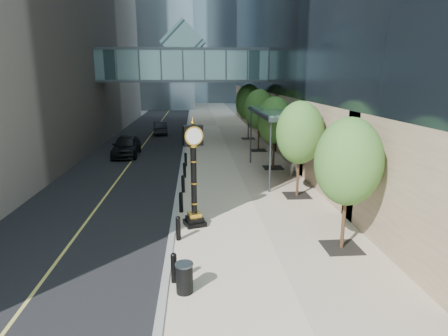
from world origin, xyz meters
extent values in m
plane|color=gray|center=(0.00, 0.00, 0.00)|extent=(320.00, 320.00, 0.00)
cube|color=black|center=(-7.00, 40.00, 0.01)|extent=(8.00, 180.00, 0.02)
cube|color=#C5B498|center=(1.00, 40.00, 0.03)|extent=(8.00, 180.00, 0.06)
cube|color=gray|center=(-3.00, 40.00, 0.04)|extent=(0.25, 180.00, 0.07)
cube|color=slate|center=(-3.00, 28.00, 7.50)|extent=(17.00, 4.00, 3.00)
cube|color=#383F44|center=(-3.00, 28.00, 6.05)|extent=(17.00, 4.20, 0.25)
cube|color=#383F44|center=(-3.00, 28.00, 8.95)|extent=(17.00, 4.20, 0.25)
cube|color=slate|center=(-3.00, 28.00, 9.60)|extent=(4.24, 3.00, 4.24)
cube|color=#383F44|center=(3.50, 14.00, 4.20)|extent=(3.00, 8.00, 0.25)
cube|color=slate|center=(3.50, 14.00, 4.35)|extent=(2.80, 7.80, 0.06)
cylinder|color=#383F44|center=(2.20, 10.30, 2.10)|extent=(0.12, 0.12, 4.20)
cylinder|color=#383F44|center=(2.20, 17.70, 2.10)|extent=(0.12, 0.12, 4.20)
cylinder|color=black|center=(-2.70, 1.00, 0.51)|extent=(0.20, 0.20, 0.90)
cylinder|color=black|center=(-2.70, 4.20, 0.51)|extent=(0.20, 0.20, 0.90)
cylinder|color=black|center=(-2.70, 7.40, 0.51)|extent=(0.20, 0.20, 0.90)
cylinder|color=black|center=(-2.70, 10.60, 0.51)|extent=(0.20, 0.20, 0.90)
cylinder|color=black|center=(-2.70, 13.80, 0.51)|extent=(0.20, 0.20, 0.90)
cylinder|color=black|center=(-2.70, 17.00, 0.51)|extent=(0.20, 0.20, 0.90)
cube|color=black|center=(3.60, 3.00, 0.07)|extent=(1.40, 1.40, 0.02)
cylinder|color=#482B1E|center=(3.60, 3.00, 1.40)|extent=(0.14, 0.14, 2.68)
ellipsoid|color=#356224|center=(3.60, 3.00, 3.47)|extent=(2.45, 2.45, 3.27)
cube|color=black|center=(3.60, 9.50, 0.07)|extent=(1.40, 1.40, 0.02)
cylinder|color=#482B1E|center=(3.60, 9.50, 1.44)|extent=(0.14, 0.14, 2.76)
ellipsoid|color=#356224|center=(3.60, 9.50, 3.58)|extent=(2.53, 2.53, 3.38)
cube|color=black|center=(3.60, 16.00, 0.07)|extent=(1.40, 1.40, 0.02)
cylinder|color=#482B1E|center=(3.60, 16.00, 1.41)|extent=(0.14, 0.14, 2.70)
ellipsoid|color=#356224|center=(3.60, 16.00, 3.50)|extent=(2.48, 2.48, 3.30)
cube|color=black|center=(3.60, 22.50, 0.07)|extent=(1.40, 1.40, 0.02)
cylinder|color=#482B1E|center=(3.60, 22.50, 1.48)|extent=(0.14, 0.14, 2.85)
ellipsoid|color=#356224|center=(3.60, 22.50, 3.69)|extent=(2.61, 2.61, 3.48)
cube|color=black|center=(3.60, 29.00, 0.07)|extent=(1.40, 1.40, 0.02)
cylinder|color=#482B1E|center=(3.60, 29.00, 1.56)|extent=(0.14, 0.14, 3.00)
ellipsoid|color=#356224|center=(3.60, 29.00, 3.88)|extent=(2.75, 2.75, 3.67)
cube|color=black|center=(-2.05, 5.71, 0.16)|extent=(1.09, 1.09, 0.19)
cube|color=black|center=(-2.05, 5.71, 0.35)|extent=(0.85, 0.85, 0.19)
cube|color=gold|center=(-2.05, 5.71, 0.54)|extent=(0.67, 0.67, 0.19)
cylinder|color=black|center=(-2.05, 5.71, 2.14)|extent=(0.25, 0.25, 3.00)
cube|color=black|center=(-2.05, 5.71, 4.07)|extent=(0.87, 0.53, 0.87)
cylinder|color=white|center=(-2.05, 5.88, 4.07)|extent=(0.66, 0.24, 0.68)
cylinder|color=white|center=(-2.05, 5.54, 4.07)|extent=(0.66, 0.24, 0.68)
sphere|color=gold|center=(-2.05, 5.71, 4.61)|extent=(0.19, 0.19, 0.19)
cylinder|color=black|center=(-2.35, 0.39, 0.51)|extent=(0.58, 0.58, 0.90)
imported|color=#A9A29B|center=(4.50, 13.62, 1.03)|extent=(0.76, 0.55, 1.93)
imported|color=black|center=(-7.72, 21.25, 0.88)|extent=(2.17, 5.09, 1.71)
imported|color=black|center=(-6.01, 33.53, 0.74)|extent=(1.98, 4.49, 1.43)
camera|label=1|loc=(-1.93, -9.90, 6.49)|focal=30.00mm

